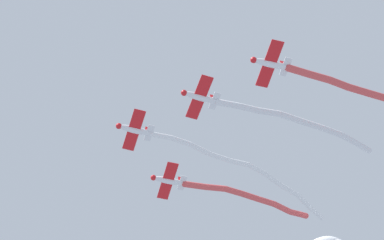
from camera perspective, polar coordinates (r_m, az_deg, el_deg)
name	(u,v)px	position (r m, az deg, el deg)	size (l,w,h in m)	color
airplane_lead	(134,130)	(81.78, -4.72, -0.79)	(4.65, 6.00, 1.50)	white
smoke_trail_lead	(247,172)	(87.58, 4.50, -4.20)	(27.47, 3.75, 2.90)	white
airplane_left_wing	(200,97)	(78.87, 0.63, 1.88)	(4.65, 6.02, 1.50)	white
smoke_trail_left_wing	(299,123)	(82.61, 8.72, -0.25)	(20.11, 6.67, 2.08)	white
airplane_right_wing	(168,180)	(86.80, -1.97, -4.94)	(4.63, 5.95, 1.50)	white
smoke_trail_right_wing	(250,198)	(91.16, 4.73, -6.37)	(18.78, 4.73, 4.24)	#DB4C4C
airplane_slot	(270,64)	(76.62, 6.35, 4.59)	(4.63, 5.95, 1.50)	white
smoke_trail_slot	(350,87)	(80.01, 12.73, 2.61)	(15.28, 5.54, 1.66)	#DB4C4C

